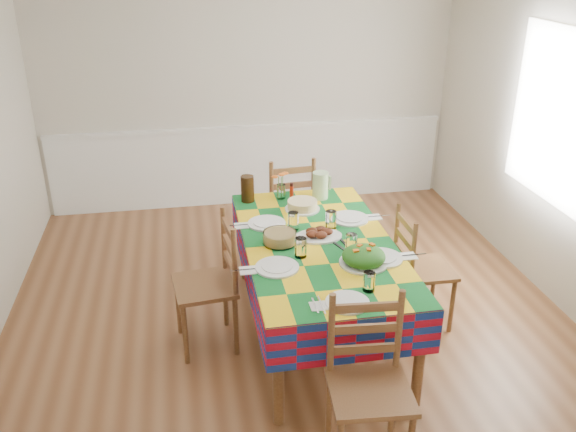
% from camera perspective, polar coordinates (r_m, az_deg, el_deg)
% --- Properties ---
extents(room, '(4.58, 5.08, 2.78)m').
position_cam_1_polar(room, '(4.36, 0.17, 5.04)').
color(room, brown).
rests_on(room, ground).
extents(wainscot, '(4.41, 0.06, 0.92)m').
position_cam_1_polar(wainscot, '(6.97, -3.54, 5.04)').
color(wainscot, white).
rests_on(wainscot, room).
extents(window_right, '(0.00, 1.40, 1.40)m').
position_cam_1_polar(window_right, '(5.42, 23.67, 8.55)').
color(window_right, white).
rests_on(window_right, room).
extents(dining_table, '(1.09, 2.02, 0.78)m').
position_cam_1_polar(dining_table, '(4.50, 2.88, -3.42)').
color(dining_table, brown).
rests_on(dining_table, room).
extents(setting_near_head, '(0.44, 0.29, 0.13)m').
position_cam_1_polar(setting_near_head, '(3.79, 6.23, -7.34)').
color(setting_near_head, silver).
rests_on(setting_near_head, dining_table).
extents(setting_left_near, '(0.54, 0.32, 0.14)m').
position_cam_1_polar(setting_left_near, '(4.15, -0.31, -4.13)').
color(setting_left_near, silver).
rests_on(setting_left_near, dining_table).
extents(setting_left_far, '(0.54, 0.32, 0.14)m').
position_cam_1_polar(setting_left_far, '(4.68, -1.20, -0.61)').
color(setting_left_far, silver).
rests_on(setting_left_far, dining_table).
extents(setting_right_near, '(0.55, 0.32, 0.14)m').
position_cam_1_polar(setting_right_near, '(4.28, 7.81, -3.39)').
color(setting_right_near, silver).
rests_on(setting_right_near, dining_table).
extents(setting_right_far, '(0.56, 0.32, 0.14)m').
position_cam_1_polar(setting_right_far, '(4.76, 5.26, -0.27)').
color(setting_right_far, silver).
rests_on(setting_right_far, dining_table).
extents(meat_platter, '(0.35, 0.25, 0.07)m').
position_cam_1_polar(meat_platter, '(4.52, 2.88, -1.70)').
color(meat_platter, silver).
rests_on(meat_platter, dining_table).
extents(salad_platter, '(0.33, 0.33, 0.14)m').
position_cam_1_polar(salad_platter, '(4.17, 7.09, -3.83)').
color(salad_platter, silver).
rests_on(salad_platter, dining_table).
extents(pasta_bowl, '(0.25, 0.25, 0.09)m').
position_cam_1_polar(pasta_bowl, '(4.42, -0.78, -2.04)').
color(pasta_bowl, white).
rests_on(pasta_bowl, dining_table).
extents(cake, '(0.29, 0.29, 0.08)m').
position_cam_1_polar(cake, '(4.97, 1.35, 1.00)').
color(cake, silver).
rests_on(cake, dining_table).
extents(serving_utensils, '(0.14, 0.31, 0.01)m').
position_cam_1_polar(serving_utensils, '(4.41, 5.17, -2.82)').
color(serving_utensils, black).
rests_on(serving_utensils, dining_table).
extents(flower_vase, '(0.15, 0.12, 0.24)m').
position_cam_1_polar(flower_vase, '(5.16, -0.66, 2.69)').
color(flower_vase, white).
rests_on(flower_vase, dining_table).
extents(hot_sauce, '(0.03, 0.03, 0.14)m').
position_cam_1_polar(hot_sauce, '(5.17, 0.34, 2.37)').
color(hot_sauce, red).
rests_on(hot_sauce, dining_table).
extents(green_pitcher, '(0.13, 0.13, 0.23)m').
position_cam_1_polar(green_pitcher, '(5.18, 3.04, 2.88)').
color(green_pitcher, '#B1D999').
rests_on(green_pitcher, dining_table).
extents(tea_pitcher, '(0.11, 0.11, 0.22)m').
position_cam_1_polar(tea_pitcher, '(5.12, -3.81, 2.56)').
color(tea_pitcher, black).
rests_on(tea_pitcher, dining_table).
extents(name_card, '(0.08, 0.03, 0.02)m').
position_cam_1_polar(name_card, '(3.68, 6.12, -8.79)').
color(name_card, silver).
rests_on(name_card, dining_table).
extents(chair_near, '(0.49, 0.47, 1.03)m').
position_cam_1_polar(chair_near, '(3.59, 7.54, -15.46)').
color(chair_near, brown).
rests_on(chair_near, room).
extents(chair_far, '(0.49, 0.47, 1.03)m').
position_cam_1_polar(chair_far, '(5.71, 0.04, 0.77)').
color(chair_far, brown).
rests_on(chair_far, room).
extents(chair_left, '(0.48, 0.50, 1.03)m').
position_cam_1_polar(chair_left, '(4.51, -7.24, -6.37)').
color(chair_left, brown).
rests_on(chair_left, room).
extents(chair_right, '(0.41, 0.43, 0.96)m').
position_cam_1_polar(chair_right, '(4.84, 12.18, -4.88)').
color(chair_right, brown).
rests_on(chair_right, room).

